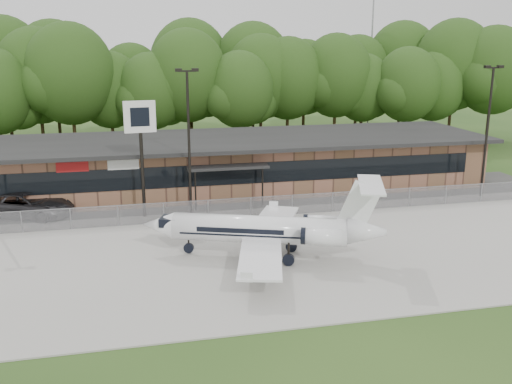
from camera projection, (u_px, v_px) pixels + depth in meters
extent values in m
plane|color=#244117|center=(342.00, 313.00, 25.84)|extent=(160.00, 160.00, 0.00)
cube|color=#9E9B93|center=(293.00, 251.00, 33.38)|extent=(64.00, 18.00, 0.08)
cube|color=#383835|center=(251.00, 200.00, 44.23)|extent=(50.00, 9.00, 0.06)
cube|color=#8E5C47|center=(240.00, 164.00, 47.97)|extent=(40.00, 10.00, 4.00)
cube|color=black|center=(253.00, 173.00, 43.16)|extent=(36.00, 0.08, 1.60)
cube|color=black|center=(241.00, 139.00, 46.95)|extent=(41.00, 11.50, 0.30)
cube|color=black|center=(228.00, 167.00, 42.00)|extent=(6.00, 1.60, 0.20)
cube|color=#A31415|center=(72.00, 167.00, 40.07)|extent=(2.20, 0.06, 0.70)
cube|color=silver|center=(123.00, 165.00, 40.82)|extent=(2.20, 0.06, 0.70)
cube|color=gray|center=(265.00, 207.00, 39.80)|extent=(46.00, 0.03, 1.50)
cube|color=gray|center=(265.00, 197.00, 39.61)|extent=(46.00, 0.04, 0.04)
cylinder|color=gray|center=(372.00, 37.00, 72.62)|extent=(0.20, 0.20, 25.00)
cylinder|color=black|center=(189.00, 146.00, 39.06)|extent=(0.18, 0.18, 10.00)
cube|color=black|center=(187.00, 71.00, 37.77)|extent=(1.20, 0.12, 0.12)
cube|color=black|center=(178.00, 70.00, 37.64)|extent=(0.45, 0.30, 0.22)
cube|color=black|center=(195.00, 70.00, 37.87)|extent=(0.45, 0.30, 0.22)
cylinder|color=black|center=(487.00, 134.00, 43.97)|extent=(0.18, 0.18, 10.00)
cube|color=black|center=(494.00, 68.00, 42.68)|extent=(1.20, 0.12, 0.12)
cube|color=black|center=(487.00, 67.00, 42.55)|extent=(0.45, 0.30, 0.22)
cube|color=black|center=(500.00, 67.00, 42.78)|extent=(0.45, 0.30, 0.22)
cylinder|color=white|center=(259.00, 231.00, 31.99)|extent=(9.68, 4.86, 1.56)
cone|color=white|center=(158.00, 226.00, 32.74)|extent=(2.37, 2.14, 1.56)
cone|color=white|center=(367.00, 233.00, 31.18)|extent=(2.55, 2.21, 1.56)
cube|color=white|center=(261.00, 259.00, 28.95)|extent=(4.05, 6.23, 0.12)
cube|color=white|center=(274.00, 221.00, 35.12)|extent=(4.05, 6.23, 0.12)
cylinder|color=white|center=(321.00, 238.00, 30.33)|extent=(2.31, 1.57, 0.88)
cylinder|color=white|center=(322.00, 224.00, 32.66)|extent=(2.31, 1.57, 0.88)
cube|color=white|center=(359.00, 208.00, 30.89)|extent=(2.29, 0.96, 2.93)
cube|color=white|center=(371.00, 186.00, 30.50)|extent=(2.75, 4.64, 0.10)
cube|color=black|center=(170.00, 222.00, 32.58)|extent=(1.32, 1.44, 0.49)
cube|color=black|center=(290.00, 254.00, 32.10)|extent=(1.55, 2.46, 0.68)
cylinder|color=black|center=(189.00, 249.00, 32.85)|extent=(0.75, 0.75, 0.21)
imported|color=#313134|center=(27.00, 205.00, 39.83)|extent=(7.11, 5.16, 1.80)
cylinder|color=black|center=(142.00, 163.00, 38.95)|extent=(0.25, 0.25, 7.75)
cube|color=silver|center=(140.00, 117.00, 38.13)|extent=(2.14, 0.45, 2.13)
cube|color=black|center=(140.00, 117.00, 38.02)|extent=(1.26, 0.16, 1.26)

